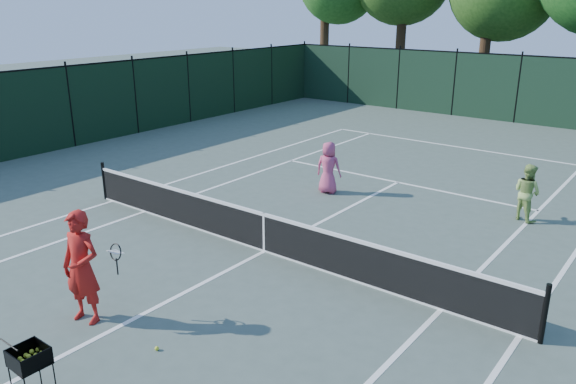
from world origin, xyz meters
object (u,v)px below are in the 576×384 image
Objects in this scene: player_green at (527,192)px; loose_ball_midcourt at (157,348)px; coach at (82,267)px; ball_hopper at (29,357)px; player_pink at (329,168)px.

player_green is 9.88m from loose_ball_midcourt.
coach is 2.14m from ball_hopper.
player_pink is 5.28m from player_green.
player_green is (4.58, 9.54, -0.27)m from coach.
coach is 1.93m from loose_ball_midcourt.
player_pink is 22.11× the size of loose_ball_midcourt.
coach is 8.34m from player_pink.
coach reaches higher than ball_hopper.
coach is 29.37× the size of loose_ball_midcourt.
player_pink is at bearing 39.25° from player_green.
ball_hopper is at bearing -66.21° from coach.
player_pink is 1.03× the size of player_green.
coach is at bearing 81.77° from player_pink.
coach is 1.33× the size of player_pink.
coach is 10.59m from player_green.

